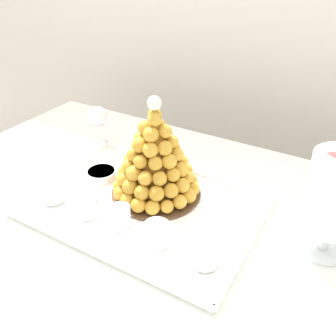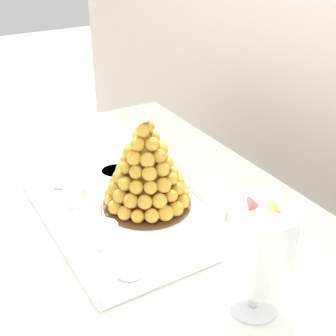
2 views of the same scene
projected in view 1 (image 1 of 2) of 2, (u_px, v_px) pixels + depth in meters
name	position (u px, v px, depth m)	size (l,w,h in m)	color
buffet_table	(190.00, 248.00, 0.98)	(1.69, 0.93, 0.80)	brown
serving_tray	(145.00, 206.00, 0.97)	(0.60, 0.43, 0.02)	white
croquembouche	(155.00, 160.00, 0.95)	(0.25, 0.25, 0.29)	#4C331E
dessert_cup_left	(53.00, 193.00, 0.97)	(0.05, 0.05, 0.05)	silver
dessert_cup_mid_left	(87.00, 207.00, 0.92)	(0.06, 0.06, 0.06)	silver
dessert_cup_centre	(121.00, 217.00, 0.88)	(0.05, 0.05, 0.06)	silver
dessert_cup_mid_right	(157.00, 235.00, 0.83)	(0.06, 0.06, 0.06)	silver
dessert_cup_right	(205.00, 255.00, 0.78)	(0.06, 0.06, 0.05)	silver
creme_brulee_ramekin	(101.00, 174.00, 1.07)	(0.09, 0.09, 0.02)	white
wine_glass	(98.00, 118.00, 1.22)	(0.07, 0.07, 0.14)	silver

